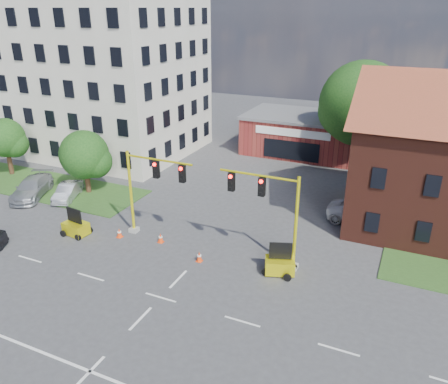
# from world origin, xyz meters

# --- Properties ---
(ground) EXTENTS (120.00, 120.00, 0.00)m
(ground) POSITION_xyz_m (0.00, 0.00, 0.00)
(ground) COLOR #3F3F42
(ground) RESTS_ON ground
(grass_verge_nw) EXTENTS (22.00, 6.00, 0.08)m
(grass_verge_nw) POSITION_xyz_m (-20.00, 10.00, 0.04)
(grass_verge_nw) COLOR #2C501E
(grass_verge_nw) RESTS_ON ground
(lane_markings) EXTENTS (60.00, 36.00, 0.01)m
(lane_markings) POSITION_xyz_m (0.00, -3.00, 0.01)
(lane_markings) COLOR white
(lane_markings) RESTS_ON ground
(office_block) EXTENTS (18.40, 15.40, 20.60)m
(office_block) POSITION_xyz_m (-20.00, 21.90, 10.31)
(office_block) COLOR beige
(office_block) RESTS_ON ground
(brick_shop) EXTENTS (12.40, 8.40, 4.30)m
(brick_shop) POSITION_xyz_m (0.00, 29.98, 2.16)
(brick_shop) COLOR maroon
(brick_shop) RESTS_ON ground
(tree_large) EXTENTS (8.71, 8.30, 10.72)m
(tree_large) POSITION_xyz_m (6.92, 27.08, 6.30)
(tree_large) COLOR #3D2616
(tree_large) RESTS_ON ground
(tree_nw_front) EXTENTS (4.42, 4.21, 5.63)m
(tree_nw_front) POSITION_xyz_m (-13.79, 10.58, 3.37)
(tree_nw_front) COLOR #3D2616
(tree_nw_front) RESTS_ON ground
(tree_nw_rear) EXTENTS (3.93, 3.74, 5.61)m
(tree_nw_rear) POSITION_xyz_m (-23.81, 11.08, 3.57)
(tree_nw_rear) COLOR #3D2616
(tree_nw_rear) RESTS_ON ground
(signal_mast_west) EXTENTS (5.30, 0.60, 6.20)m
(signal_mast_west) POSITION_xyz_m (-4.36, 6.00, 3.92)
(signal_mast_west) COLOR #9C9C96
(signal_mast_west) RESTS_ON ground
(signal_mast_east) EXTENTS (5.30, 0.60, 6.20)m
(signal_mast_east) POSITION_xyz_m (4.36, 6.00, 3.92)
(signal_mast_east) COLOR #9C9C96
(signal_mast_east) RESTS_ON ground
(trailer_west) EXTENTS (1.88, 1.38, 1.99)m
(trailer_west) POSITION_xyz_m (-9.51, 3.88, 0.62)
(trailer_west) COLOR yellow
(trailer_west) RESTS_ON ground
(trailer_east) EXTENTS (2.08, 1.73, 2.03)m
(trailer_east) POSITION_xyz_m (5.39, 5.16, 0.64)
(trailer_east) COLOR yellow
(trailer_east) RESTS_ON ground
(cone_a) EXTENTS (0.40, 0.40, 0.70)m
(cone_a) POSITION_xyz_m (-6.46, 4.86, 0.34)
(cone_a) COLOR #FF400D
(cone_a) RESTS_ON ground
(cone_b) EXTENTS (0.40, 0.40, 0.70)m
(cone_b) POSITION_xyz_m (-3.38, 5.44, 0.34)
(cone_b) COLOR #FF400D
(cone_b) RESTS_ON ground
(cone_c) EXTENTS (0.40, 0.40, 0.70)m
(cone_c) POSITION_xyz_m (0.23, 4.34, 0.34)
(cone_c) COLOR #FF400D
(cone_c) RESTS_ON ground
(cone_d) EXTENTS (0.40, 0.40, 0.70)m
(cone_d) POSITION_xyz_m (4.40, 7.12, 0.34)
(cone_d) COLOR #FF400D
(cone_d) RESTS_ON ground
(pickup_white) EXTENTS (5.94, 2.97, 1.61)m
(pickup_white) POSITION_xyz_m (9.33, 14.29, 0.81)
(pickup_white) COLOR white
(pickup_white) RESTS_ON ground
(sedan_silver_front) EXTENTS (2.79, 4.29, 1.34)m
(sedan_silver_front) POSITION_xyz_m (-14.68, 8.69, 0.67)
(sedan_silver_front) COLOR #A8ACB0
(sedan_silver_front) RESTS_ON ground
(sedan_silver_rear) EXTENTS (4.28, 5.96, 1.60)m
(sedan_silver_rear) POSITION_xyz_m (-17.84, 7.80, 0.80)
(sedan_silver_rear) COLOR #A8ACB0
(sedan_silver_rear) RESTS_ON ground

